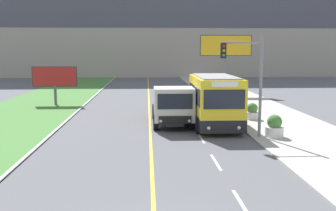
{
  "coord_description": "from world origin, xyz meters",
  "views": [
    {
      "loc": [
        -0.17,
        -8.35,
        4.76
      ],
      "look_at": [
        1.1,
        15.29,
        1.4
      ],
      "focal_mm": 42.0,
      "sensor_mm": 36.0,
      "label": 1
    }
  ],
  "objects": [
    {
      "name": "apartment_block_background",
      "position": [
        0.0,
        63.81,
        12.15
      ],
      "size": [
        80.0,
        8.04,
        24.29
      ],
      "color": "#A89E8E",
      "rests_on": "ground_plane"
    },
    {
      "name": "city_bus",
      "position": [
        3.96,
        15.14,
        1.62
      ],
      "size": [
        2.69,
        5.86,
        3.21
      ],
      "color": "yellow",
      "rests_on": "ground_plane"
    },
    {
      "name": "dump_truck",
      "position": [
        1.43,
        15.96,
        1.26
      ],
      "size": [
        2.48,
        6.67,
        2.52
      ],
      "color": "black",
      "rests_on": "ground_plane"
    },
    {
      "name": "traffic_light_mast",
      "position": [
        5.25,
        12.33,
        3.53
      ],
      "size": [
        2.28,
        0.32,
        5.52
      ],
      "color": "slate",
      "rests_on": "ground_plane"
    },
    {
      "name": "billboard_large",
      "position": [
        8.11,
        32.82,
        4.95
      ],
      "size": [
        5.45,
        0.24,
        6.31
      ],
      "color": "#59595B",
      "rests_on": "ground_plane"
    },
    {
      "name": "billboard_small",
      "position": [
        -8.14,
        26.07,
        2.38
      ],
      "size": [
        3.83,
        0.24,
        3.36
      ],
      "color": "#59595B",
      "rests_on": "ground_plane"
    },
    {
      "name": "planter_round_near",
      "position": [
        6.71,
        12.19,
        0.62
      ],
      "size": [
        0.99,
        0.99,
        1.22
      ],
      "color": "silver",
      "rests_on": "sidewalk_right"
    },
    {
      "name": "planter_round_second",
      "position": [
        6.96,
        17.64,
        0.57
      ],
      "size": [
        0.92,
        0.92,
        1.12
      ],
      "color": "silver",
      "rests_on": "sidewalk_right"
    }
  ]
}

